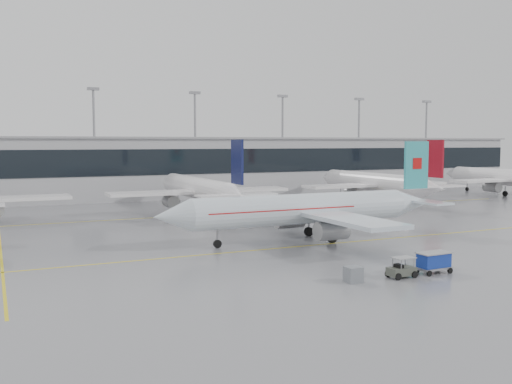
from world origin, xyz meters
name	(u,v)px	position (x,y,z in m)	size (l,w,h in m)	color
ground	(302,246)	(0.00, 0.00, 0.00)	(320.00, 320.00, 0.00)	gray
taxi_line_main	(302,246)	(0.00, 0.00, 0.01)	(120.00, 0.25, 0.01)	yellow
taxi_line_north	(208,215)	(0.00, 30.00, 0.01)	(120.00, 0.25, 0.01)	yellow
taxi_line_cross	(0,245)	(-30.00, 15.00, 0.01)	(0.25, 60.00, 0.01)	yellow
terminal	(154,168)	(0.00, 62.00, 6.00)	(180.00, 15.00, 12.00)	#A1A1A5
terminal_glass	(164,162)	(0.00, 54.45, 7.50)	(180.00, 0.20, 5.00)	black
terminal_roof	(154,138)	(0.00, 62.00, 12.20)	(182.00, 16.00, 0.40)	gray
light_masts	(147,133)	(0.00, 68.00, 13.34)	(156.40, 1.00, 22.60)	gray
air_canada_jet	(311,209)	(2.85, 2.93, 3.63)	(36.36, 29.00, 11.45)	silver
parked_jet_c	(200,189)	(0.00, 33.69, 3.71)	(29.64, 36.96, 11.72)	white
parked_jet_d	(376,183)	(35.00, 33.69, 3.71)	(29.64, 36.96, 11.72)	white
parked_jet_e	(510,178)	(70.00, 33.69, 3.71)	(29.64, 36.96, 11.72)	white
baggage_tug	(401,270)	(0.39, -16.16, 0.60)	(3.54, 1.54, 1.71)	#41453C
baggage_cart	(434,261)	(3.99, -16.05, 1.08)	(3.03, 1.76, 1.84)	gray
gse_unit	(353,274)	(-4.21, -15.81, 0.64)	(1.28, 1.19, 1.28)	slate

